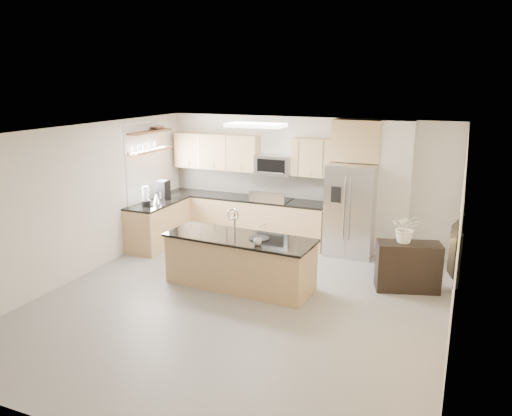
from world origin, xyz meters
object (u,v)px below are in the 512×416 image
at_px(kettle, 157,198).
at_px(television, 449,247).
at_px(flower_vase, 407,220).
at_px(island, 240,261).
at_px(platter, 259,238).
at_px(blender, 146,198).
at_px(cup, 258,242).
at_px(microwave, 274,165).
at_px(refrigerator, 351,210).
at_px(credenza, 408,267).
at_px(coffee_maker, 163,190).
at_px(bowl, 157,127).
at_px(range, 272,221).

bearing_deg(kettle, television, -19.50).
xyz_separation_m(flower_vase, television, (0.68, -1.70, 0.19)).
height_order(island, platter, island).
height_order(blender, kettle, blender).
relative_size(cup, television, 0.12).
distance_m(kettle, flower_vase, 4.86).
height_order(platter, blender, blender).
bearing_deg(microwave, cup, -74.26).
distance_m(refrigerator, cup, 2.70).
distance_m(blender, kettle, 0.31).
xyz_separation_m(credenza, platter, (-2.24, -0.89, 0.46)).
height_order(cup, coffee_maker, coffee_maker).
bearing_deg(bowl, cup, -32.46).
xyz_separation_m(island, kettle, (-2.36, 1.16, 0.59)).
height_order(refrigerator, cup, refrigerator).
distance_m(range, blender, 2.61).
bearing_deg(microwave, coffee_maker, -155.99).
height_order(refrigerator, coffee_maker, refrigerator).
height_order(platter, coffee_maker, coffee_maker).
distance_m(platter, blender, 2.88).
xyz_separation_m(microwave, television, (3.51, -3.24, -0.28)).
bearing_deg(flower_vase, coffee_maker, 172.97).
relative_size(island, coffee_maker, 6.44).
distance_m(microwave, bowl, 2.50).
relative_size(refrigerator, coffee_maker, 4.58).
height_order(bowl, television, bowl).
distance_m(microwave, coffee_maker, 2.35).
relative_size(microwave, island, 0.30).
height_order(coffee_maker, flower_vase, flower_vase).
bearing_deg(microwave, refrigerator, -5.86).
distance_m(cup, television, 2.83).
height_order(island, television, television).
bearing_deg(refrigerator, blender, -159.34).
bearing_deg(range, cup, -73.55).
relative_size(microwave, platter, 2.31).
bearing_deg(flower_vase, microwave, 151.44).
distance_m(flower_vase, television, 1.84).
bearing_deg(credenza, bowl, 155.30).
bearing_deg(range, microwave, 90.00).
height_order(kettle, bowl, bowl).
xyz_separation_m(bowl, television, (5.76, -2.44, -1.03)).
bearing_deg(credenza, flower_vase, 160.12).
height_order(microwave, kettle, microwave).
bearing_deg(island, platter, 5.56).
height_order(kettle, coffee_maker, coffee_maker).
height_order(cup, platter, cup).
bearing_deg(bowl, blender, -77.32).
xyz_separation_m(refrigerator, credenza, (1.25, -1.37, -0.49)).
bearing_deg(refrigerator, kettle, -163.17).
height_order(refrigerator, television, refrigerator).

